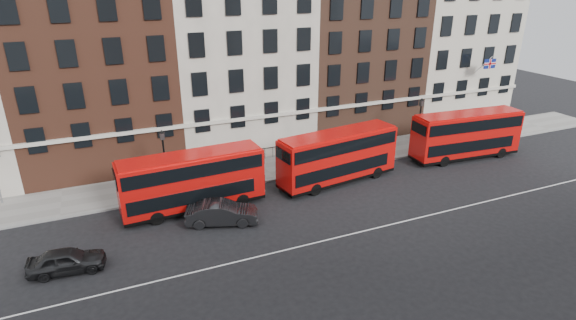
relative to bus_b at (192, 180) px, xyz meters
name	(u,v)px	position (x,y,z in m)	size (l,w,h in m)	color
ground	(318,225)	(7.41, -5.68, -2.34)	(120.00, 120.00, 0.00)	black
pavement	(265,169)	(7.41, 4.82, -2.26)	(80.00, 5.00, 0.15)	gray
kerb	(276,179)	(7.41, 2.32, -2.26)	(80.00, 0.30, 0.16)	gray
road_centre_line	(332,239)	(7.41, -7.68, -2.33)	(70.00, 0.12, 0.01)	white
building_terrace	(233,42)	(7.10, 12.20, 7.90)	(64.00, 11.95, 22.00)	#AEA496
bus_b	(192,180)	(0.00, 0.00, 0.00)	(10.48, 3.02, 4.35)	red
bus_c	(338,156)	(12.00, 0.00, 0.03)	(10.72, 3.94, 4.41)	red
bus_d	(466,134)	(25.62, 0.00, 0.05)	(10.76, 3.32, 4.46)	red
car_rear	(67,260)	(-8.43, -4.65, -1.61)	(1.71, 4.25, 1.45)	black
car_front	(222,213)	(1.33, -2.87, -1.52)	(1.73, 4.97, 1.64)	black
lamp_post_left	(165,160)	(-1.41, 2.91, 0.74)	(0.44, 0.44, 5.33)	black
lamp_post_right	(419,122)	(22.48, 2.93, 0.74)	(0.44, 0.44, 5.33)	black
traffic_light	(490,117)	(31.71, 3.01, 0.11)	(0.25, 0.45, 3.27)	black
iron_railings	(257,154)	(7.41, 7.02, -1.69)	(6.60, 0.06, 1.00)	black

